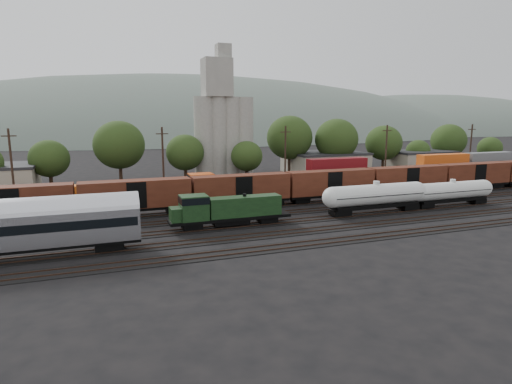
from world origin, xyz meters
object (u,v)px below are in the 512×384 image
object	(u,v)px
green_locomotive	(224,209)
orange_locomotive	(229,187)
grain_silo	(223,128)
tank_car_a	(376,196)

from	to	relation	value
green_locomotive	orange_locomotive	distance (m)	15.89
green_locomotive	orange_locomotive	size ratio (longest dim) A/B	0.83
green_locomotive	grain_silo	world-z (taller)	grain_silo
green_locomotive	grain_silo	distance (m)	43.56
tank_car_a	green_locomotive	bearing A→B (deg)	-180.00
tank_car_a	grain_silo	size ratio (longest dim) A/B	0.59
green_locomotive	grain_silo	xyz separation A→B (m)	(11.73, 41.00, 8.88)
tank_car_a	grain_silo	xyz separation A→B (m)	(-10.89, 41.00, 8.59)
green_locomotive	tank_car_a	size ratio (longest dim) A/B	0.91
green_locomotive	tank_car_a	bearing A→B (deg)	0.00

